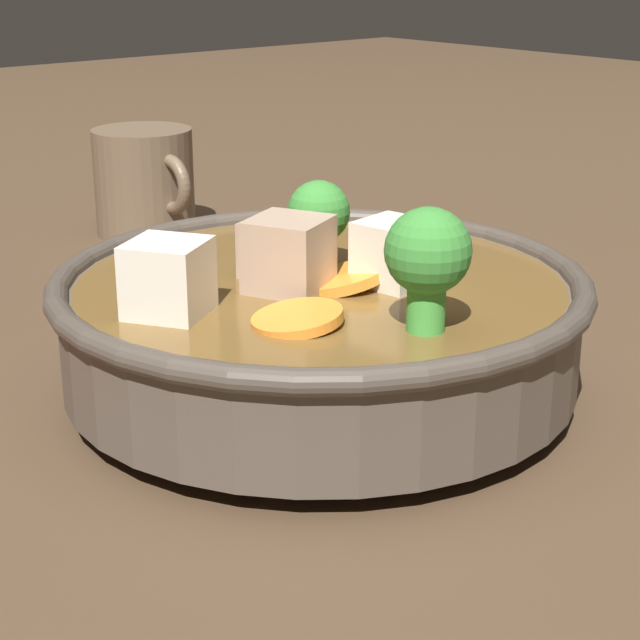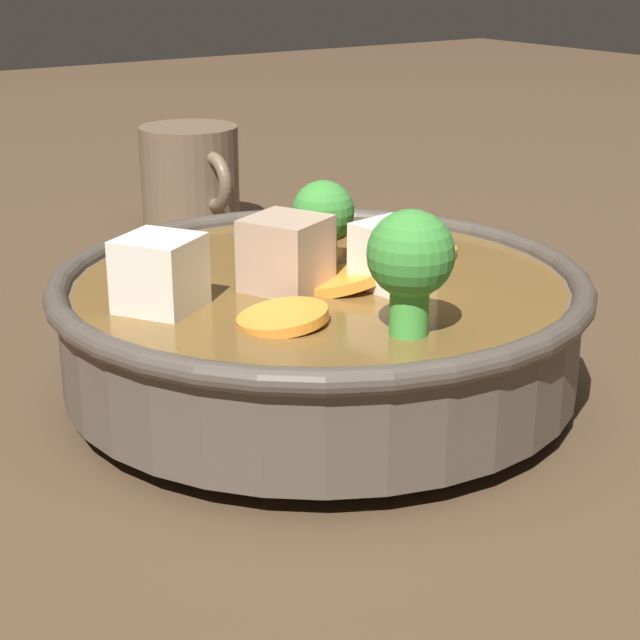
% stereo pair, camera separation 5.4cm
% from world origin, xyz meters
% --- Properties ---
extents(ground_plane, '(3.00, 3.00, 0.00)m').
position_xyz_m(ground_plane, '(0.00, 0.00, 0.00)').
color(ground_plane, '#4C3826').
extents(stirfry_bowl, '(0.27, 0.27, 0.12)m').
position_xyz_m(stirfry_bowl, '(0.00, -0.00, 0.04)').
color(stirfry_bowl, '#51473D').
rests_on(stirfry_bowl, ground_plane).
extents(dark_mug, '(0.10, 0.08, 0.08)m').
position_xyz_m(dark_mug, '(-0.33, 0.10, 0.04)').
color(dark_mug, brown).
rests_on(dark_mug, ground_plane).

